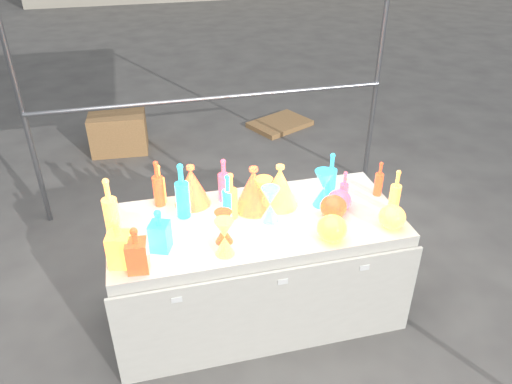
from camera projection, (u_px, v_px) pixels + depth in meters
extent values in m
plane|color=slate|center=(256.00, 308.00, 3.48)|extent=(80.00, 80.00, 0.00)
cylinder|color=gray|center=(17.00, 89.00, 3.78)|extent=(0.04, 0.04, 2.40)
cylinder|color=gray|center=(379.00, 61.00, 4.40)|extent=(0.04, 0.04, 2.40)
cylinder|color=gray|center=(213.00, 98.00, 4.17)|extent=(3.00, 0.04, 0.04)
cube|color=silver|center=(256.00, 266.00, 3.28)|extent=(1.80, 0.80, 0.75)
cube|color=silver|center=(273.00, 315.00, 2.96)|extent=(1.84, 0.02, 0.68)
cube|color=white|center=(177.00, 300.00, 2.70)|extent=(0.06, 0.00, 0.03)
cube|color=white|center=(283.00, 282.00, 2.82)|extent=(0.06, 0.00, 0.03)
cube|color=white|center=(364.00, 268.00, 2.92)|extent=(0.06, 0.00, 0.03)
cube|color=#AD7F4E|center=(119.00, 132.00, 5.47)|extent=(0.62, 0.47, 0.43)
cube|color=#AD7F4E|center=(280.00, 124.00, 6.11)|extent=(0.83, 0.74, 0.06)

